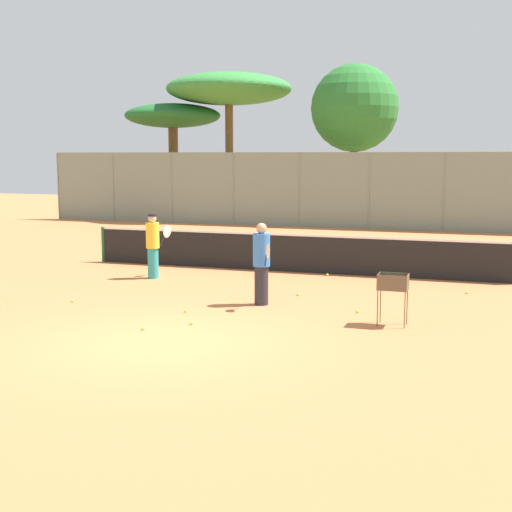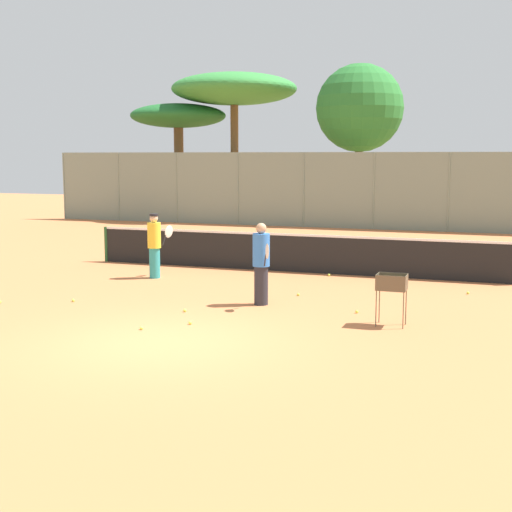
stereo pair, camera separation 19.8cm
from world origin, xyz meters
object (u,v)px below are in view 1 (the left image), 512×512
(player_white_outfit, at_px, (262,263))
(tennis_net, at_px, (291,252))
(player_red_cap, at_px, (153,245))
(ball_cart, at_px, (393,286))

(player_white_outfit, bearing_deg, tennis_net, 155.48)
(player_white_outfit, relative_size, player_red_cap, 1.05)
(tennis_net, xyz_separation_m, ball_cart, (3.58, -5.45, 0.20))
(tennis_net, height_order, ball_cart, tennis_net)
(player_white_outfit, xyz_separation_m, player_red_cap, (-3.77, 2.30, -0.03))
(tennis_net, height_order, player_white_outfit, player_white_outfit)
(player_white_outfit, bearing_deg, player_red_cap, -153.59)
(tennis_net, xyz_separation_m, player_white_outfit, (0.61, -4.46, 0.36))
(player_red_cap, distance_m, ball_cart, 7.51)
(tennis_net, distance_m, player_red_cap, 3.85)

